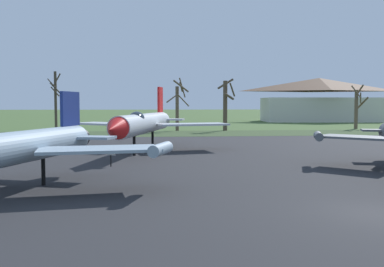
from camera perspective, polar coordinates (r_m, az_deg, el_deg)
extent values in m
plane|color=#425B2D|center=(18.18, 22.45, -9.48)|extent=(600.00, 600.00, 0.00)
cube|color=#28282B|center=(31.79, 9.90, -3.61)|extent=(89.85, 49.27, 0.05)
cube|color=#364827|center=(61.74, 2.38, 0.01)|extent=(149.85, 12.00, 0.06)
cylinder|color=silver|center=(38.35, -6.06, 1.26)|extent=(4.97, 14.56, 1.68)
cone|color=red|center=(30.41, -9.80, 0.57)|extent=(1.95, 2.26, 1.55)
cylinder|color=black|center=(45.77, -3.77, 1.68)|extent=(1.36, 1.17, 1.18)
ellipsoid|color=#19232D|center=(36.03, -6.97, 1.83)|extent=(1.27, 2.39, 1.20)
cube|color=silver|center=(41.20, -10.64, 1.21)|extent=(6.48, 5.94, 0.16)
cube|color=silver|center=(39.45, 0.02, 1.16)|extent=(6.46, 3.99, 0.16)
cube|color=red|center=(44.84, -4.02, 4.28)|extent=(0.58, 1.68, 2.46)
cube|color=silver|center=(44.97, -5.73, 1.79)|extent=(2.31, 1.99, 0.16)
cube|color=silver|center=(44.41, -2.37, 1.78)|extent=(2.31, 1.99, 0.16)
cylinder|color=black|center=(35.36, -7.29, -1.60)|extent=(0.22, 0.22, 1.57)
cylinder|color=black|center=(41.56, -4.98, -0.79)|extent=(0.22, 0.22, 1.57)
cylinder|color=black|center=(29.57, -10.17, -3.45)|extent=(0.08, 0.08, 0.78)
cube|color=white|center=(29.51, -10.19, -2.40)|extent=(0.57, 0.33, 0.37)
cube|color=#565B60|center=(30.48, 19.86, -0.44)|extent=(4.92, 4.91, 0.13)
cylinder|color=#565B60|center=(30.84, 15.62, -0.31)|extent=(1.22, 2.36, 0.54)
cube|color=#565B60|center=(35.03, 21.92, 0.38)|extent=(2.02, 1.80, 0.13)
cylinder|color=#8EA3B2|center=(21.07, -22.16, -1.85)|extent=(5.30, 12.63, 1.48)
cylinder|color=black|center=(26.84, -14.06, -0.53)|extent=(1.23, 1.09, 1.03)
cube|color=#8EA3B2|center=(20.98, -11.57, -1.97)|extent=(5.74, 3.47, 0.14)
cylinder|color=#8EA3B2|center=(20.69, -3.96, -1.99)|extent=(1.24, 2.42, 0.55)
cube|color=navy|center=(25.90, -15.08, 3.03)|extent=(0.76, 1.90, 1.89)
cube|color=#8EA3B2|center=(26.61, -17.66, -0.39)|extent=(2.48, 1.97, 0.14)
cube|color=#8EA3B2|center=(25.35, -12.27, -0.50)|extent=(2.48, 1.97, 0.14)
cylinder|color=black|center=(23.60, -18.20, -4.67)|extent=(0.20, 0.20, 1.38)
cylinder|color=#42382D|center=(72.19, -16.78, 3.94)|extent=(0.41, 0.41, 8.97)
cylinder|color=#42382D|center=(71.52, -16.86, 5.53)|extent=(1.57, 0.38, 1.67)
cylinder|color=#42382D|center=(71.61, -16.84, 5.06)|extent=(1.34, 0.34, 1.52)
cylinder|color=#42382D|center=(72.77, -16.62, 6.53)|extent=(1.28, 0.56, 1.90)
cylinder|color=#42382D|center=(71.69, -17.25, 6.06)|extent=(1.48, 1.01, 1.48)
cylinder|color=brown|center=(68.12, -1.88, 3.14)|extent=(0.51, 0.51, 6.67)
cylinder|color=brown|center=(68.94, -2.50, 4.46)|extent=(1.93, 1.60, 1.40)
cylinder|color=brown|center=(67.97, -1.38, 5.87)|extent=(0.68, 1.36, 1.45)
cylinder|color=brown|center=(67.74, -1.23, 5.78)|extent=(1.16, 1.72, 2.90)
cylinder|color=brown|center=(67.08, -1.39, 5.98)|extent=(2.47, 1.30, 1.84)
cylinder|color=brown|center=(67.31, -1.09, 4.18)|extent=(1.93, 1.95, 1.81)
cylinder|color=brown|center=(68.17, 4.20, 3.49)|extent=(0.64, 0.64, 7.50)
cylinder|color=brown|center=(67.87, 5.10, 5.50)|extent=(1.30, 2.20, 1.99)
cylinder|color=brown|center=(69.40, 4.23, 6.25)|extent=(2.50, 0.77, 1.68)
cylinder|color=brown|center=(67.52, 4.67, 4.68)|extent=(1.78, 1.23, 1.12)
cylinder|color=brown|center=(78.07, 19.95, 2.87)|extent=(0.57, 0.57, 6.31)
cylinder|color=brown|center=(77.41, 19.93, 4.99)|extent=(1.42, 1.02, 2.00)
cylinder|color=brown|center=(78.06, 20.45, 4.21)|extent=(0.84, 1.38, 1.81)
cylinder|color=brown|center=(78.55, 20.40, 5.21)|extent=(0.65, 1.61, 1.60)
cylinder|color=brown|center=(78.94, 20.61, 3.55)|extent=(1.13, 2.61, 2.19)
cube|color=beige|center=(108.15, 15.64, 2.91)|extent=(25.97, 14.84, 5.42)
pyramid|color=brown|center=(108.23, 15.70, 5.94)|extent=(27.27, 15.58, 3.03)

